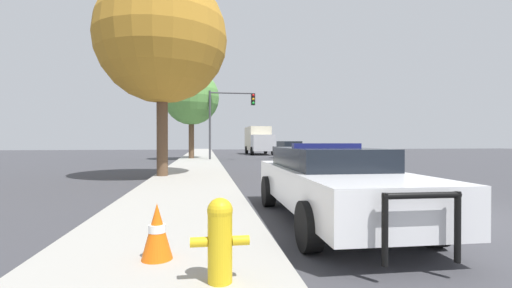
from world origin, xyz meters
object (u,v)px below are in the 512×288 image
object	(u,v)px
traffic_light	(228,111)
tree_sidewalk_mid	(191,97)
police_car	(330,181)
box_truck	(258,140)
tree_sidewalk_near	(162,39)
car_background_oncoming	(290,149)
fire_hydrant	(220,237)
traffic_cone	(157,231)

from	to	relation	value
traffic_light	tree_sidewalk_mid	distance (m)	3.52
police_car	traffic_light	xyz separation A→B (m)	(-0.61, 19.95, 3.03)
box_truck	tree_sidewalk_near	bearing A→B (deg)	71.36
police_car	car_background_oncoming	size ratio (longest dim) A/B	1.16
fire_hydrant	box_truck	size ratio (longest dim) A/B	0.12
fire_hydrant	traffic_light	bearing A→B (deg)	86.03
fire_hydrant	car_background_oncoming	distance (m)	25.95
traffic_light	car_background_oncoming	world-z (taller)	traffic_light
traffic_cone	traffic_light	bearing A→B (deg)	84.09
car_background_oncoming	tree_sidewalk_near	distance (m)	17.51
traffic_light	box_truck	distance (m)	13.23
police_car	traffic_cone	bearing A→B (deg)	36.14
tree_sidewalk_near	box_truck	bearing A→B (deg)	72.56
fire_hydrant	tree_sidewalk_near	world-z (taller)	tree_sidewalk_near
traffic_light	box_truck	bearing A→B (deg)	70.88
police_car	tree_sidewalk_mid	size ratio (longest dim) A/B	0.77
car_background_oncoming	box_truck	xyz separation A→B (m)	(-1.11, 10.12, 0.88)
police_car	car_background_oncoming	bearing A→B (deg)	-101.29
box_truck	fire_hydrant	bearing A→B (deg)	79.33
car_background_oncoming	box_truck	distance (m)	10.22
car_background_oncoming	tree_sidewalk_mid	distance (m)	9.24
traffic_light	tree_sidewalk_near	size ratio (longest dim) A/B	0.65
car_background_oncoming	tree_sidewalk_near	xyz separation A→B (m)	(-8.80, -14.36, 4.78)
car_background_oncoming	traffic_cone	size ratio (longest dim) A/B	7.17
police_car	tree_sidewalk_mid	bearing A→B (deg)	-80.13
police_car	traffic_light	world-z (taller)	traffic_light
police_car	traffic_cone	distance (m)	3.56
tree_sidewalk_mid	traffic_light	bearing A→B (deg)	-31.26
car_background_oncoming	box_truck	bearing A→B (deg)	-87.95
car_background_oncoming	tree_sidewalk_near	world-z (taller)	tree_sidewalk_near
police_car	box_truck	distance (m)	32.52
box_truck	traffic_cone	distance (m)	34.98
traffic_cone	car_background_oncoming	bearing A→B (deg)	72.44
fire_hydrant	car_background_oncoming	xyz separation A→B (m)	(6.97, 24.99, 0.22)
police_car	traffic_light	distance (m)	20.19
tree_sidewalk_near	tree_sidewalk_mid	size ratio (longest dim) A/B	1.13
tree_sidewalk_near	fire_hydrant	bearing A→B (deg)	-80.22
tree_sidewalk_mid	police_car	bearing A→B (deg)	-80.99
tree_sidewalk_mid	tree_sidewalk_near	bearing A→B (deg)	-92.44
fire_hydrant	tree_sidewalk_mid	world-z (taller)	tree_sidewalk_mid
box_truck	tree_sidewalk_mid	world-z (taller)	tree_sidewalk_mid
tree_sidewalk_near	tree_sidewalk_mid	distance (m)	13.87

